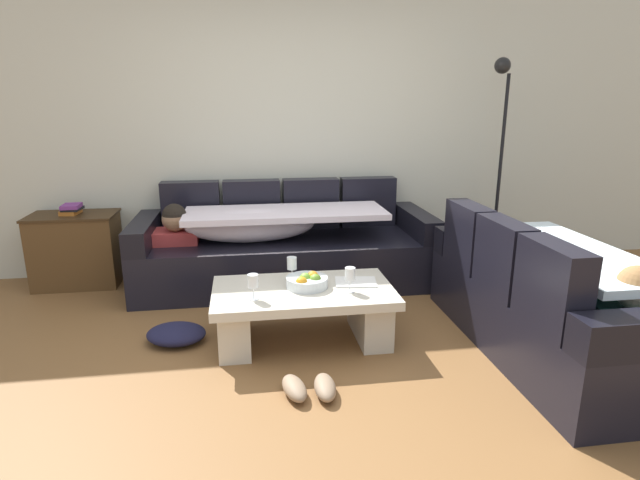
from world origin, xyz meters
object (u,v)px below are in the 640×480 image
wine_glass_near_right (350,275)px  crumpled_garment (176,334)px  floor_lamp (498,153)px  wine_glass_near_left (253,282)px  book_stack_on_cabinet (71,209)px  open_magazine (356,282)px  couch_along_wall (280,248)px  side_cabinet (76,250)px  wine_glass_far_back (292,264)px  coffee_table (303,308)px  pair_of_shoes (310,388)px  fruit_bowl (307,281)px  couch_near_window (552,302)px

wine_glass_near_right → crumpled_garment: bearing=169.7°
floor_lamp → wine_glass_near_left: bearing=-148.4°
wine_glass_near_left → book_stack_on_cabinet: book_stack_on_cabinet is taller
wine_glass_near_left → open_magazine: bearing=16.1°
couch_along_wall → wine_glass_near_left: size_ratio=15.47×
wine_glass_near_right → side_cabinet: bearing=144.9°
wine_glass_far_back → side_cabinet: size_ratio=0.23×
side_cabinet → book_stack_on_cabinet: (0.00, 0.00, 0.36)m
wine_glass_far_back → floor_lamp: bearing=28.3°
book_stack_on_cabinet → coffee_table: bearing=-37.3°
coffee_table → side_cabinet: 2.31m
crumpled_garment → pair_of_shoes: bearing=-43.7°
fruit_bowl → floor_lamp: 2.41m
coffee_table → floor_lamp: size_ratio=0.62×
fruit_bowl → open_magazine: bearing=6.6°
couch_along_wall → wine_glass_far_back: size_ratio=15.47×
book_stack_on_cabinet → wine_glass_far_back: bearing=-34.5°
couch_along_wall → book_stack_on_cabinet: size_ratio=12.29×
wine_glass_near_left → wine_glass_near_right: bearing=3.7°
coffee_table → wine_glass_near_right: (0.29, -0.11, 0.26)m
couch_along_wall → book_stack_on_cabinet: (-1.77, 0.23, 0.36)m
side_cabinet → floor_lamp: (3.81, -0.13, 0.80)m
wine_glass_far_back → couch_along_wall: bearing=90.6°
couch_near_window → wine_glass_near_right: bearing=78.6°
wine_glass_near_right → open_magazine: 0.21m
fruit_bowl → wine_glass_far_back: wine_glass_far_back is taller
couch_along_wall → crumpled_garment: couch_along_wall is taller
fruit_bowl → floor_lamp: size_ratio=0.14×
wine_glass_far_back → wine_glass_near_left: bearing=-130.6°
couch_near_window → wine_glass_far_back: bearing=71.7°
wine_glass_far_back → pair_of_shoes: bearing=-89.3°
couch_near_window → coffee_table: bearing=77.0°
couch_along_wall → wine_glass_far_back: (0.01, -1.00, 0.17)m
wine_glass_near_left → book_stack_on_cabinet: (-1.51, 1.55, 0.19)m
open_magazine → crumpled_garment: (-1.23, 0.05, -0.33)m
couch_along_wall → wine_glass_far_back: couch_along_wall is taller
couch_near_window → crumpled_garment: couch_near_window is taller
wine_glass_near_left → wine_glass_far_back: 0.42m
wine_glass_near_left → wine_glass_near_right: same height
couch_along_wall → wine_glass_far_back: 1.01m
fruit_bowl → wine_glass_near_left: (-0.36, -0.16, 0.07)m
wine_glass_far_back → open_magazine: wine_glass_far_back is taller
wine_glass_near_left → pair_of_shoes: bearing=-61.4°
couch_near_window → side_cabinet: size_ratio=2.65×
side_cabinet → book_stack_on_cabinet: size_ratio=3.45×
open_magazine → crumpled_garment: bearing=-173.9°
open_magazine → side_cabinet: 2.59m
fruit_bowl → floor_lamp: (1.94, 1.25, 0.69)m
couch_near_window → wine_glass_far_back: couch_near_window is taller
book_stack_on_cabinet → crumpled_garment: size_ratio=0.52×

